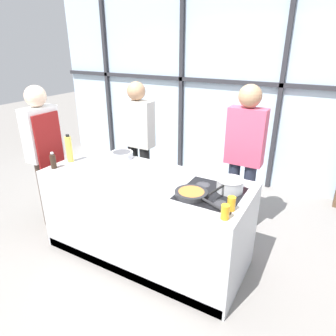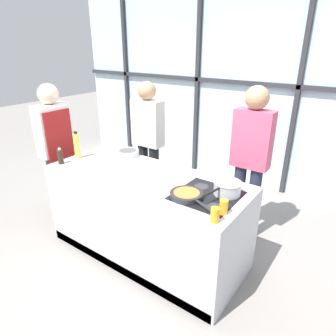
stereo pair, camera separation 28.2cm
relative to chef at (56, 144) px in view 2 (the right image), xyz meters
The scene contains 14 objects.
ground_plane 1.66m from the chef, ahead, with size 18.00×18.00×0.00m, color gray.
back_window_wall 2.73m from the chef, 59.83° to the left, with size 6.40×0.10×2.80m.
demo_island 1.45m from the chef, ahead, with size 2.04×0.84×0.89m.
chef is the anchor object (origin of this frame).
spectator_far_left 1.14m from the chef, 55.01° to the left, with size 0.42×0.23×1.64m.
spectator_center_left 2.26m from the chef, 24.46° to the left, with size 0.40×0.24×1.70m.
frying_pan 1.92m from the chef, ahead, with size 0.48×0.29×0.04m.
saucepan 2.16m from the chef, ahead, with size 0.24×0.44×0.11m.
white_plate 0.95m from the chef, 10.42° to the left, with size 0.26×0.26×0.01m, color white.
mixing_bowl 0.91m from the chef, 21.49° to the left, with size 0.25×0.25×0.07m.
oil_bottle 0.44m from the chef, ahead, with size 0.07×0.07×0.30m.
pepper_grinder 0.49m from the chef, 30.06° to the right, with size 0.06×0.06×0.18m.
juice_glass_near 2.29m from the chef, ahead, with size 0.06×0.06×0.11m, color orange.
juice_glass_far 2.28m from the chef, ahead, with size 0.06×0.06×0.11m, color orange.
Camera 2 is at (1.72, -2.01, 2.09)m, focal length 32.00 mm.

